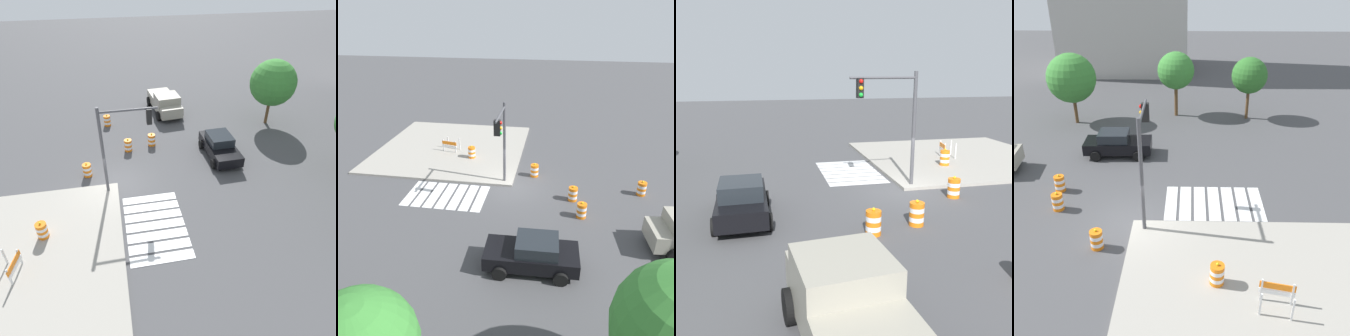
{
  "view_description": "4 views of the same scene",
  "coord_description": "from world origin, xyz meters",
  "views": [
    {
      "loc": [
        15.87,
        0.17,
        12.34
      ],
      "look_at": [
        1.23,
        3.05,
        1.76
      ],
      "focal_mm": 33.06,
      "sensor_mm": 36.0,
      "label": 1
    },
    {
      "loc": [
        -2.76,
        19.59,
        11.02
      ],
      "look_at": [
        0.29,
        0.67,
        1.73
      ],
      "focal_mm": 35.8,
      "sensor_mm": 36.0,
      "label": 2
    },
    {
      "loc": [
        -16.32,
        6.53,
        5.67
      ],
      "look_at": [
        1.27,
        2.71,
        0.98
      ],
      "focal_mm": 40.13,
      "sensor_mm": 36.0,
      "label": 3
    },
    {
      "loc": [
        2.71,
        -14.96,
        11.12
      ],
      "look_at": [
        2.28,
        3.36,
        1.25
      ],
      "focal_mm": 40.58,
      "sensor_mm": 36.0,
      "label": 4
    }
  ],
  "objects": [
    {
      "name": "sidewalk_corner",
      "position": [
        6.0,
        -6.0,
        0.07
      ],
      "size": [
        12.0,
        12.0,
        0.15
      ],
      "primitive_type": "cube",
      "color": "#9E998E",
      "rests_on": "ground"
    },
    {
      "name": "crosswalk_stripes",
      "position": [
        4.0,
        1.8,
        0.01
      ],
      "size": [
        5.1,
        3.2,
        0.02
      ],
      "color": "silver",
      "rests_on": "ground"
    },
    {
      "name": "traffic_light_pole",
      "position": [
        0.57,
        0.54,
        3.91
      ],
      "size": [
        0.47,
        3.29,
        5.5
      ],
      "color": "#4C4C51",
      "rests_on": "sidewalk_corner"
    },
    {
      "name": "traffic_barrel_on_sidewalk",
      "position": [
        3.8,
        -4.02,
        0.6
      ],
      "size": [
        0.56,
        0.56,
        1.02
      ],
      "color": "orange",
      "rests_on": "sidewalk_corner"
    },
    {
      "name": "pickup_truck",
      "position": [
        -9.94,
        4.98,
        0.97
      ],
      "size": [
        5.32,
        2.75,
        1.92
      ],
      "color": "gray",
      "rests_on": "ground"
    },
    {
      "name": "traffic_barrel_median_far",
      "position": [
        -4.0,
        1.06,
        0.45
      ],
      "size": [
        0.56,
        0.56,
        1.02
      ],
      "color": "orange",
      "rests_on": "ground"
    },
    {
      "name": "ground_plane",
      "position": [
        0.0,
        0.0,
        0.0
      ],
      "size": [
        120.0,
        120.0,
        0.0
      ],
      "primitive_type": "plane",
      "color": "#474749"
    },
    {
      "name": "sports_car",
      "position": [
        -2.04,
        7.48,
        0.81
      ],
      "size": [
        4.35,
        2.24,
        1.63
      ],
      "color": "black",
      "rests_on": "ground"
    },
    {
      "name": "traffic_barrel_crosswalk_end",
      "position": [
        -4.46,
        2.89,
        0.45
      ],
      "size": [
        0.56,
        0.56,
        1.02
      ],
      "color": "orange",
      "rests_on": "ground"
    },
    {
      "name": "traffic_barrel_median_near",
      "position": [
        -1.36,
        -1.87,
        0.45
      ],
      "size": [
        0.56,
        0.56,
        1.02
      ],
      "color": "orange",
      "rests_on": "ground"
    },
    {
      "name": "construction_barricade",
      "position": [
        5.88,
        -5.07,
        0.72
      ],
      "size": [
        1.37,
        1.01,
        1.0
      ],
      "color": "silver",
      "rests_on": "sidewalk_corner"
    }
  ]
}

